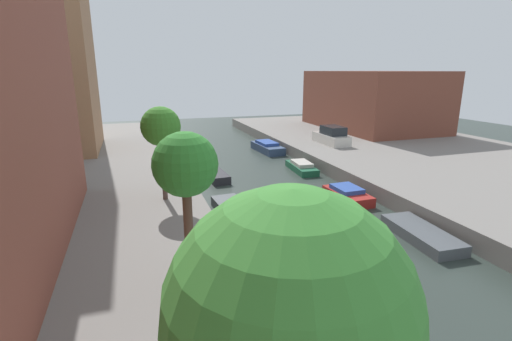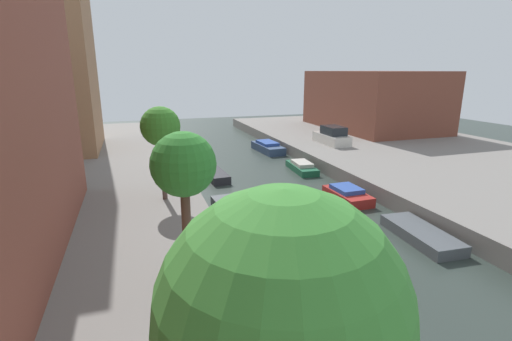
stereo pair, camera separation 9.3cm
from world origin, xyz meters
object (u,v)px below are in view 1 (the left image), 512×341
(street_tree_0, at_px, (289,315))
(moored_boat_left_5, at_px, (179,137))
(apartment_tower_far, at_px, (16,25))
(low_block_right, at_px, (372,100))
(moored_boat_left_2, at_px, (235,212))
(street_tree_2, at_px, (161,127))
(moored_boat_left_4, at_px, (189,152))
(street_tree_1, at_px, (185,167))
(parked_car, at_px, (332,136))
(moored_boat_right_2, at_px, (422,234))
(moored_boat_left_1, at_px, (303,299))
(moored_boat_left_3, at_px, (216,175))
(moored_boat_right_3, at_px, (347,195))
(moored_boat_right_5, at_px, (267,147))
(moored_boat_right_4, at_px, (302,167))

(street_tree_0, height_order, moored_boat_left_5, street_tree_0)
(apartment_tower_far, bearing_deg, street_tree_0, -73.92)
(low_block_right, height_order, moored_boat_left_2, low_block_right)
(street_tree_2, bearing_deg, moored_boat_left_4, 76.67)
(moored_boat_left_5, bearing_deg, street_tree_1, -96.53)
(parked_car, relative_size, moored_boat_left_4, 1.31)
(moored_boat_left_4, bearing_deg, moored_boat_right_2, -69.84)
(parked_car, distance_m, moored_boat_left_1, 23.62)
(street_tree_2, xyz_separation_m, moored_boat_left_1, (3.47, -9.41, -4.44))
(low_block_right, xyz_separation_m, moored_boat_right_2, (-14.11, -24.25, -3.95))
(street_tree_1, height_order, moored_boat_left_3, street_tree_1)
(moored_boat_left_4, height_order, moored_boat_right_2, moored_boat_left_4)
(street_tree_2, relative_size, moored_boat_right_3, 1.48)
(moored_boat_right_2, bearing_deg, apartment_tower_far, 132.21)
(moored_boat_left_1, bearing_deg, street_tree_2, 110.25)
(street_tree_1, height_order, moored_boat_left_4, street_tree_1)
(moored_boat_right_3, distance_m, moored_boat_right_5, 14.45)
(parked_car, height_order, moored_boat_right_2, parked_car)
(moored_boat_right_3, height_order, moored_boat_right_5, moored_boat_right_5)
(moored_boat_right_2, distance_m, moored_boat_right_4, 12.66)
(moored_boat_left_3, xyz_separation_m, moored_boat_left_4, (-0.69, 7.89, 0.11))
(moored_boat_right_2, bearing_deg, moored_boat_left_5, 104.32)
(moored_boat_right_3, bearing_deg, moored_boat_left_2, -177.63)
(apartment_tower_far, height_order, moored_boat_right_3, apartment_tower_far)
(street_tree_2, distance_m, parked_car, 19.36)
(moored_boat_left_1, height_order, moored_boat_left_3, moored_boat_left_1)
(street_tree_1, bearing_deg, street_tree_0, -90.00)
(street_tree_2, relative_size, moored_boat_right_5, 1.04)
(moored_boat_left_3, bearing_deg, moored_boat_left_5, 91.75)
(moored_boat_right_3, bearing_deg, apartment_tower_far, 140.21)
(street_tree_2, xyz_separation_m, parked_car, (15.86, 10.66, -3.09))
(moored_boat_left_3, distance_m, moored_boat_right_5, 10.08)
(moored_boat_left_1, relative_size, moored_boat_left_4, 1.33)
(moored_boat_left_1, xyz_separation_m, moored_boat_left_2, (-0.03, 8.30, -0.05))
(street_tree_0, height_order, street_tree_2, street_tree_0)
(moored_boat_left_4, bearing_deg, low_block_right, 9.89)
(moored_boat_right_5, bearing_deg, moored_boat_left_2, -116.24)
(parked_car, bearing_deg, moored_boat_right_2, -106.31)
(low_block_right, distance_m, street_tree_2, 30.62)
(moored_boat_right_4, bearing_deg, street_tree_0, -115.94)
(apartment_tower_far, distance_m, moored_boat_left_1, 29.74)
(street_tree_0, bearing_deg, moored_boat_left_5, 84.73)
(moored_boat_left_1, height_order, moored_boat_left_5, moored_boat_left_5)
(moored_boat_left_4, height_order, moored_boat_left_5, moored_boat_left_4)
(moored_boat_right_5, bearing_deg, moored_boat_right_2, -89.64)
(low_block_right, relative_size, moored_boat_right_5, 3.31)
(parked_car, height_order, moored_boat_right_5, parked_car)
(street_tree_1, bearing_deg, street_tree_2, 90.00)
(moored_boat_left_3, relative_size, moored_boat_right_2, 0.84)
(low_block_right, xyz_separation_m, parked_car, (-9.08, -7.10, -2.53))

